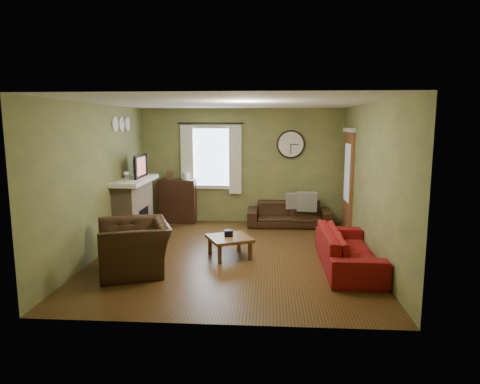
# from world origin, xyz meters

# --- Properties ---
(floor) EXTENTS (4.60, 5.20, 0.00)m
(floor) POSITION_xyz_m (0.00, 0.00, 0.00)
(floor) COLOR #492F15
(floor) RESTS_ON ground
(ceiling) EXTENTS (4.60, 5.20, 0.00)m
(ceiling) POSITION_xyz_m (0.00, 0.00, 2.60)
(ceiling) COLOR white
(ceiling) RESTS_ON ground
(wall_left) EXTENTS (0.00, 5.20, 2.60)m
(wall_left) POSITION_xyz_m (-2.30, 0.00, 1.30)
(wall_left) COLOR olive
(wall_left) RESTS_ON ground
(wall_right) EXTENTS (0.00, 5.20, 2.60)m
(wall_right) POSITION_xyz_m (2.30, 0.00, 1.30)
(wall_right) COLOR olive
(wall_right) RESTS_ON ground
(wall_back) EXTENTS (4.60, 0.00, 2.60)m
(wall_back) POSITION_xyz_m (0.00, 2.60, 1.30)
(wall_back) COLOR olive
(wall_back) RESTS_ON ground
(wall_front) EXTENTS (4.60, 0.00, 2.60)m
(wall_front) POSITION_xyz_m (0.00, -2.60, 1.30)
(wall_front) COLOR olive
(wall_front) RESTS_ON ground
(fireplace) EXTENTS (0.40, 1.40, 1.10)m
(fireplace) POSITION_xyz_m (-2.10, 1.15, 0.55)
(fireplace) COLOR tan
(fireplace) RESTS_ON floor
(firebox) EXTENTS (0.04, 0.60, 0.55)m
(firebox) POSITION_xyz_m (-1.91, 1.15, 0.30)
(firebox) COLOR black
(firebox) RESTS_ON fireplace
(mantel) EXTENTS (0.58, 1.60, 0.08)m
(mantel) POSITION_xyz_m (-2.07, 1.15, 1.14)
(mantel) COLOR white
(mantel) RESTS_ON fireplace
(tv) EXTENTS (0.08, 0.60, 0.35)m
(tv) POSITION_xyz_m (-2.05, 1.30, 1.35)
(tv) COLOR black
(tv) RESTS_ON mantel
(tv_screen) EXTENTS (0.02, 0.62, 0.36)m
(tv_screen) POSITION_xyz_m (-1.97, 1.30, 1.41)
(tv_screen) COLOR #994C3F
(tv_screen) RESTS_ON mantel
(medallion_left) EXTENTS (0.28, 0.28, 0.03)m
(medallion_left) POSITION_xyz_m (-2.28, 0.80, 2.25)
(medallion_left) COLOR white
(medallion_left) RESTS_ON wall_left
(medallion_mid) EXTENTS (0.28, 0.28, 0.03)m
(medallion_mid) POSITION_xyz_m (-2.28, 1.15, 2.25)
(medallion_mid) COLOR white
(medallion_mid) RESTS_ON wall_left
(medallion_right) EXTENTS (0.28, 0.28, 0.03)m
(medallion_right) POSITION_xyz_m (-2.28, 1.50, 2.25)
(medallion_right) COLOR white
(medallion_right) RESTS_ON wall_left
(window_pane) EXTENTS (1.00, 0.02, 1.30)m
(window_pane) POSITION_xyz_m (-0.70, 2.58, 1.50)
(window_pane) COLOR silver
(window_pane) RESTS_ON wall_back
(curtain_rod) EXTENTS (0.03, 0.03, 1.50)m
(curtain_rod) POSITION_xyz_m (-0.70, 2.48, 2.27)
(curtain_rod) COLOR black
(curtain_rod) RESTS_ON wall_back
(curtain_left) EXTENTS (0.28, 0.04, 1.55)m
(curtain_left) POSITION_xyz_m (-1.25, 2.48, 1.45)
(curtain_left) COLOR white
(curtain_left) RESTS_ON wall_back
(curtain_right) EXTENTS (0.28, 0.04, 1.55)m
(curtain_right) POSITION_xyz_m (-0.15, 2.48, 1.45)
(curtain_right) COLOR white
(curtain_right) RESTS_ON wall_back
(wall_clock) EXTENTS (0.64, 0.06, 0.64)m
(wall_clock) POSITION_xyz_m (1.10, 2.55, 1.80)
(wall_clock) COLOR white
(wall_clock) RESTS_ON wall_back
(door) EXTENTS (0.05, 0.90, 2.10)m
(door) POSITION_xyz_m (2.27, 1.85, 1.05)
(door) COLOR brown
(door) RESTS_ON floor
(bookshelf) EXTENTS (0.84, 0.36, 0.99)m
(bookshelf) POSITION_xyz_m (-1.48, 2.40, 0.50)
(bookshelf) COLOR black
(bookshelf) RESTS_ON floor
(book) EXTENTS (0.28, 0.28, 0.02)m
(book) POSITION_xyz_m (-1.37, 2.55, 0.96)
(book) COLOR brown
(book) RESTS_ON bookshelf
(sofa_brown) EXTENTS (1.84, 0.72, 0.54)m
(sofa_brown) POSITION_xyz_m (1.07, 2.22, 0.27)
(sofa_brown) COLOR black
(sofa_brown) RESTS_ON floor
(pillow_left) EXTENTS (0.36, 0.15, 0.35)m
(pillow_left) POSITION_xyz_m (1.18, 2.31, 0.55)
(pillow_left) COLOR gray
(pillow_left) RESTS_ON sofa_brown
(pillow_right) EXTENTS (0.45, 0.19, 0.44)m
(pillow_right) POSITION_xyz_m (1.46, 2.24, 0.55)
(pillow_right) COLOR gray
(pillow_right) RESTS_ON sofa_brown
(sofa_red) EXTENTS (0.80, 2.06, 0.60)m
(sofa_red) POSITION_xyz_m (1.88, -0.51, 0.30)
(sofa_red) COLOR maroon
(sofa_red) RESTS_ON floor
(armchair) EXTENTS (1.40, 1.48, 0.77)m
(armchair) POSITION_xyz_m (-1.45, -0.91, 0.38)
(armchair) COLOR black
(armchair) RESTS_ON floor
(coffee_table) EXTENTS (0.89, 0.89, 0.36)m
(coffee_table) POSITION_xyz_m (-0.04, -0.12, 0.18)
(coffee_table) COLOR brown
(coffee_table) RESTS_ON floor
(tissue_box) EXTENTS (0.16, 0.16, 0.11)m
(tissue_box) POSITION_xyz_m (-0.06, -0.08, 0.40)
(tissue_box) COLOR black
(tissue_box) RESTS_ON coffee_table
(wine_glass_a) EXTENTS (0.07, 0.07, 0.20)m
(wine_glass_a) POSITION_xyz_m (-2.05, 0.58, 1.28)
(wine_glass_a) COLOR white
(wine_glass_a) RESTS_ON mantel
(wine_glass_b) EXTENTS (0.06, 0.06, 0.18)m
(wine_glass_b) POSITION_xyz_m (-2.05, 0.70, 1.27)
(wine_glass_b) COLOR white
(wine_glass_b) RESTS_ON mantel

